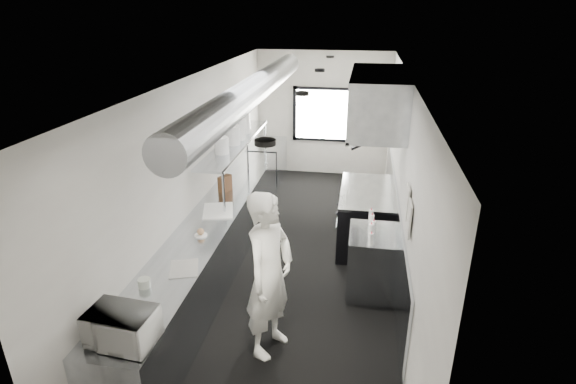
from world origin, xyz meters
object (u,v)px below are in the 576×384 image
at_px(cutting_board, 218,211).
at_px(squeeze_bottle_b, 371,231).
at_px(line_cook, 269,275).
at_px(plate_stack_a, 222,146).
at_px(bottle_station, 372,262).
at_px(squeeze_bottle_c, 373,227).
at_px(squeeze_bottle_d, 372,221).
at_px(microwave, 122,327).
at_px(plate_stack_c, 238,128).
at_px(prep_counter, 215,242).
at_px(deli_tub_b, 144,283).
at_px(exhaust_hood, 377,100).
at_px(plate_stack_d, 243,122).
at_px(squeeze_bottle_e, 371,216).
at_px(pass_shelf, 236,143).
at_px(plate_stack_b, 233,135).
at_px(knife_block, 225,183).
at_px(range, 365,217).
at_px(far_work_table, 267,162).
at_px(deli_tub_a, 123,310).
at_px(squeeze_bottle_a, 371,239).
at_px(small_plate, 201,235).

xyz_separation_m(cutting_board, squeeze_bottle_b, (2.21, -0.44, 0.09)).
distance_m(line_cook, plate_stack_a, 2.73).
distance_m(bottle_station, squeeze_bottle_c, 0.54).
relative_size(bottle_station, squeeze_bottle_d, 5.22).
relative_size(microwave, plate_stack_c, 1.43).
relative_size(prep_counter, deli_tub_b, 44.30).
xyz_separation_m(exhaust_hood, plate_stack_d, (-2.30, 0.85, -0.62)).
xyz_separation_m(cutting_board, squeeze_bottle_e, (2.21, 0.01, 0.08)).
xyz_separation_m(pass_shelf, plate_stack_b, (0.01, -0.19, 0.19)).
bearing_deg(knife_block, deli_tub_b, -68.22).
bearing_deg(range, cutting_board, -153.18).
distance_m(deli_tub_b, plate_stack_a, 2.76).
distance_m(deli_tub_b, plate_stack_c, 3.58).
bearing_deg(line_cook, far_work_table, 32.86).
distance_m(prep_counter, line_cook, 1.99).
bearing_deg(squeeze_bottle_c, microwave, -131.59).
xyz_separation_m(pass_shelf, squeeze_bottle_b, (2.29, -1.82, -0.54)).
bearing_deg(bottle_station, squeeze_bottle_b, -112.16).
relative_size(line_cook, plate_stack_c, 5.14).
bearing_deg(pass_shelf, knife_block, -94.01).
xyz_separation_m(prep_counter, cutting_board, (0.04, 0.12, 0.46)).
bearing_deg(bottle_station, line_cook, -130.58).
distance_m(microwave, deli_tub_a, 0.43).
bearing_deg(plate_stack_a, deli_tub_b, -91.82).
relative_size(far_work_table, knife_block, 4.62).
xyz_separation_m(squeeze_bottle_a, squeeze_bottle_c, (0.03, 0.35, 0.00)).
relative_size(plate_stack_d, squeeze_bottle_c, 2.34).
xyz_separation_m(prep_counter, plate_stack_d, (-0.05, 2.05, 1.32)).
bearing_deg(squeeze_bottle_b, bottle_station, 67.84).
bearing_deg(deli_tub_a, plate_stack_c, 88.38).
xyz_separation_m(deli_tub_b, squeeze_bottle_c, (2.43, 1.68, 0.04)).
bearing_deg(plate_stack_d, plate_stack_a, -90.58).
relative_size(range, line_cook, 0.82).
xyz_separation_m(small_plate, squeeze_bottle_e, (2.20, 0.78, 0.09)).
bearing_deg(plate_stack_d, deli_tub_b, -91.43).
relative_size(line_cook, plate_stack_d, 4.87).
xyz_separation_m(plate_stack_a, squeeze_bottle_a, (2.32, -1.33, -0.72)).
xyz_separation_m(far_work_table, squeeze_bottle_d, (2.26, -3.70, 0.54)).
height_order(prep_counter, deli_tub_b, deli_tub_b).
bearing_deg(knife_block, microwave, -64.61).
bearing_deg(line_cook, squeeze_bottle_e, -12.96).
height_order(line_cook, small_plate, line_cook).
bearing_deg(deli_tub_a, range, 56.52).
height_order(pass_shelf, far_work_table, pass_shelf).
distance_m(knife_block, plate_stack_b, 0.81).
bearing_deg(deli_tub_a, line_cook, 31.31).
distance_m(bottle_station, deli_tub_b, 3.00).
bearing_deg(plate_stack_d, microwave, -88.69).
bearing_deg(squeeze_bottle_d, plate_stack_d, 138.39).
relative_size(plate_stack_b, squeeze_bottle_a, 1.91).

